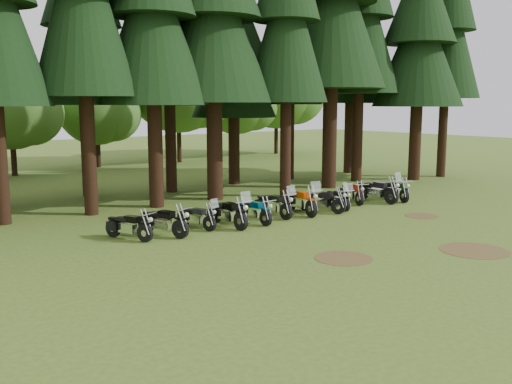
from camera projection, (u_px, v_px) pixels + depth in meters
ground at (359, 233)px, 20.92m from camera, size 120.00×120.00×0.00m
pine_front_9 at (420, 22)px, 34.06m from camera, size 5.44×5.44×15.89m
pine_front_10 at (449, 7)px, 35.33m from camera, size 4.25×4.25×17.69m
pine_back_3 at (167, 5)px, 29.19m from camera, size 4.35×4.35×16.20m
pine_back_4 at (233, 40)px, 32.36m from camera, size 4.94×4.94×13.78m
pine_back_5 at (291, 18)px, 34.31m from camera, size 3.94×3.94×16.33m
pine_back_6 at (352, 23)px, 37.48m from camera, size 4.59×4.59×16.58m
decid_3 at (16, 106)px, 36.75m from camera, size 6.12×5.95×7.65m
decid_4 at (101, 108)px, 41.56m from camera, size 5.93×5.76×7.41m
decid_5 at (184, 83)px, 44.93m from camera, size 8.45×8.21×10.56m
decid_6 at (240, 97)px, 50.13m from camera, size 7.06×6.86×8.82m
decid_7 at (281, 86)px, 52.66m from camera, size 8.44×8.20×10.55m
dirt_patch_0 at (344, 258)px, 17.52m from camera, size 1.80×1.80×0.01m
dirt_patch_1 at (422, 216)px, 24.07m from camera, size 1.40×1.40×0.01m
dirt_patch_2 at (474, 250)px, 18.44m from camera, size 2.20×2.20×0.01m
motorcycle_0 at (129, 227)px, 19.88m from camera, size 0.88×2.01×0.86m
motorcycle_1 at (163, 223)px, 20.43m from camera, size 0.92×2.19×0.93m
motorcycle_2 at (196, 218)px, 21.58m from camera, size 0.69×1.99×1.26m
motorcycle_3 at (228, 214)px, 21.90m from camera, size 0.45×2.40×1.51m
motorcycle_4 at (254, 212)px, 22.65m from camera, size 0.29×2.12×0.86m
motorcycle_5 at (274, 205)px, 23.83m from camera, size 0.43×2.29×1.45m
motorcycle_6 at (301, 202)px, 24.43m from camera, size 0.78×2.48×1.56m
motorcycle_7 at (322, 202)px, 24.81m from camera, size 1.08×2.15×1.40m
motorcycle_8 at (338, 199)px, 25.68m from camera, size 0.81×2.01×1.28m
motorcycle_9 at (352, 194)px, 27.15m from camera, size 0.91×2.04×0.87m
motorcycle_10 at (377, 191)px, 27.37m from camera, size 0.55×2.47×1.55m
motorcycle_11 at (395, 191)px, 27.95m from camera, size 0.88×2.11×0.90m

